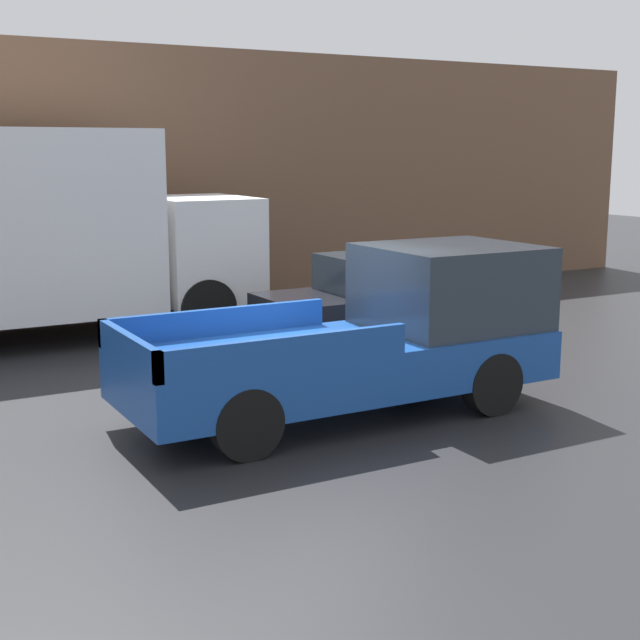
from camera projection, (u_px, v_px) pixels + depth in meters
The scene contains 5 objects.
ground_plane at pixel (323, 406), 11.78m from camera, with size 60.00×60.00×0.00m, color #232326.
building_wall at pixel (125, 179), 18.39m from camera, with size 28.00×0.15×5.46m.
pickup_truck at pixel (378, 335), 11.49m from camera, with size 5.55×2.10×2.09m.
car at pixel (393, 298), 15.49m from camera, with size 4.67×1.83×1.57m.
delivery_truck at pixel (4, 231), 15.16m from camera, with size 8.18×2.49×3.69m.
Camera 1 is at (-5.59, -9.88, 3.36)m, focal length 50.00 mm.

